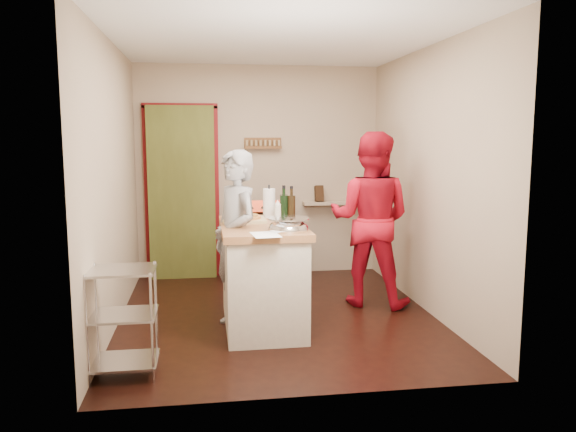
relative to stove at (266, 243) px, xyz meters
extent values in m
plane|color=black|center=(-0.05, -1.42, -0.45)|extent=(3.50, 3.50, 0.00)
cube|color=tan|center=(-0.05, 0.33, 0.85)|extent=(3.00, 0.04, 2.60)
cube|color=#565B23|center=(-1.00, 0.38, 0.60)|extent=(0.80, 0.40, 2.10)
cube|color=maroon|center=(-1.42, 0.31, 0.60)|extent=(0.06, 0.06, 2.10)
cube|color=maroon|center=(-0.58, 0.31, 0.60)|extent=(0.06, 0.06, 2.10)
cube|color=maroon|center=(-1.00, 0.31, 1.65)|extent=(0.90, 0.06, 0.06)
cube|color=brown|center=(0.00, 0.28, 1.15)|extent=(0.46, 0.09, 0.03)
cube|color=brown|center=(0.00, 0.32, 1.21)|extent=(0.46, 0.02, 0.12)
cube|color=olive|center=(0.00, 0.28, 1.21)|extent=(0.42, 0.04, 0.07)
cube|color=tan|center=(0.90, 0.23, 0.45)|extent=(0.80, 0.18, 0.04)
cube|color=black|center=(0.70, 0.23, 0.57)|extent=(0.10, 0.14, 0.22)
cube|color=tan|center=(-1.55, -1.42, 0.85)|extent=(0.04, 3.50, 2.60)
cube|color=tan|center=(1.45, -1.42, 0.85)|extent=(0.04, 3.50, 2.60)
cube|color=white|center=(-0.05, -1.42, 2.16)|extent=(3.00, 3.50, 0.02)
cube|color=black|center=(0.00, 0.01, -0.05)|extent=(0.60, 0.55, 0.80)
cube|color=black|center=(0.00, 0.01, 0.38)|extent=(0.60, 0.55, 0.06)
cube|color=maroon|center=(0.00, -0.27, 0.47)|extent=(0.60, 0.15, 0.17)
cylinder|color=black|center=(-0.15, 0.14, 0.46)|extent=(0.26, 0.26, 0.05)
cylinder|color=silver|center=(-1.55, -2.80, -0.05)|extent=(0.02, 0.02, 0.80)
cylinder|color=silver|center=(-1.11, -2.80, -0.05)|extent=(0.02, 0.02, 0.80)
cylinder|color=silver|center=(-1.55, -2.44, -0.05)|extent=(0.02, 0.02, 0.80)
cylinder|color=silver|center=(-1.11, -2.44, -0.05)|extent=(0.02, 0.02, 0.80)
cube|color=silver|center=(-1.33, -2.62, -0.35)|extent=(0.48, 0.40, 0.02)
cube|color=silver|center=(-1.33, -2.62, 0.00)|extent=(0.48, 0.40, 0.02)
cube|color=silver|center=(-1.33, -2.62, 0.33)|extent=(0.48, 0.40, 0.02)
cube|color=beige|center=(-0.22, -1.70, -0.01)|extent=(0.68, 1.19, 0.88)
cube|color=#A3643D|center=(-0.22, -1.70, 0.47)|extent=(0.74, 1.25, 0.06)
cube|color=tan|center=(-0.37, -1.48, 0.51)|extent=(0.40, 0.40, 0.02)
cylinder|color=#D58F42|center=(-0.37, -1.48, 0.53)|extent=(0.32, 0.32, 0.02)
ellipsoid|color=silver|center=(-0.04, -2.08, 0.55)|extent=(0.35, 0.35, 0.11)
cylinder|color=white|center=(-0.10, -1.27, 0.64)|extent=(0.12, 0.12, 0.28)
cylinder|color=silver|center=(-0.06, -1.60, 0.58)|extent=(0.06, 0.06, 0.17)
cube|color=white|center=(-0.25, -2.26, 0.50)|extent=(0.24, 0.32, 0.00)
cylinder|color=black|center=(0.04, -1.25, 0.65)|extent=(0.08, 0.08, 0.31)
cylinder|color=black|center=(0.10, -1.35, 0.65)|extent=(0.08, 0.08, 0.31)
cylinder|color=black|center=(0.03, -1.34, 0.65)|extent=(0.08, 0.08, 0.31)
imported|color=#A09FA4|center=(-0.45, -1.69, 0.36)|extent=(0.59, 0.69, 1.61)
imported|color=#A80B1C|center=(0.95, -1.17, 0.44)|extent=(1.08, 1.00, 1.78)
camera|label=1|loc=(-0.72, -6.67, 1.27)|focal=35.00mm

